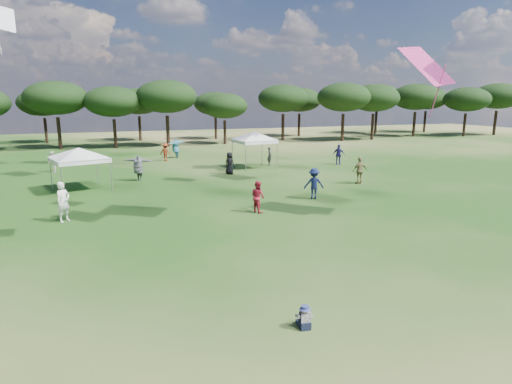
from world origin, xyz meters
TOP-DOWN VIEW (x-y plane):
  - tree_line at (2.39, 47.41)m, footprint 108.78×17.63m
  - tent_left at (-5.39, 21.49)m, footprint 5.77×5.77m
  - tent_right at (7.29, 25.64)m, footprint 5.75×5.75m
  - toddler at (0.27, 2.30)m, footprint 0.41×0.45m
  - festival_crowd at (-0.82, 23.87)m, footprint 29.93×22.41m

SIDE VIEW (x-z plane):
  - toddler at x=0.27m, z-range -0.03..0.57m
  - festival_crowd at x=-0.82m, z-range -0.06..1.78m
  - tent_left at x=-5.39m, z-range 1.02..3.90m
  - tent_right at x=7.29m, z-range 1.18..4.39m
  - tree_line at x=2.39m, z-range 1.54..9.31m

